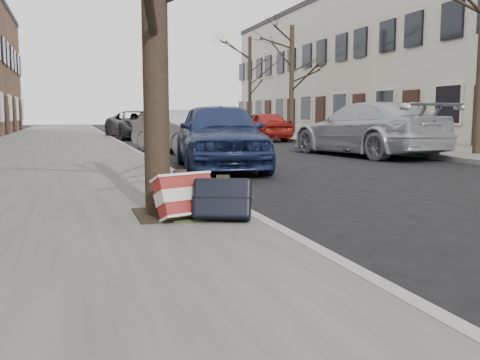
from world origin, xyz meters
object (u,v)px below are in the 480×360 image
object	(u,v)px
suitcase_navy	(222,199)
car_near_mid	(178,131)
car_near_front	(219,135)
suitcase_red	(186,196)

from	to	relation	value
suitcase_navy	car_near_mid	distance (m)	11.28
car_near_front	car_near_mid	distance (m)	5.20
car_near_front	suitcase_red	bearing A→B (deg)	-100.55
suitcase_red	suitcase_navy	bearing A→B (deg)	-53.37
suitcase_red	car_near_front	distance (m)	6.06
suitcase_navy	car_near_mid	xyz separation A→B (m)	(1.74, 11.14, 0.30)
suitcase_red	car_near_mid	world-z (taller)	car_near_mid
suitcase_red	suitcase_navy	size ratio (longest dim) A/B	1.05
suitcase_red	car_near_front	world-z (taller)	car_near_front
car_near_mid	suitcase_red	bearing A→B (deg)	-118.51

